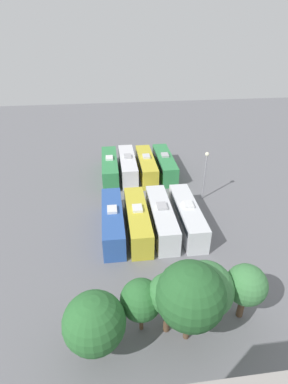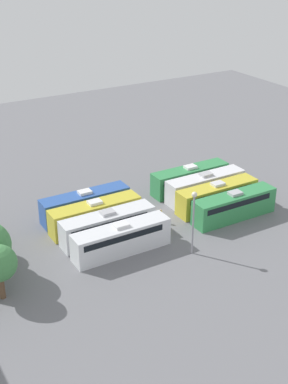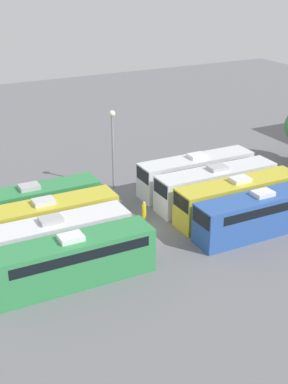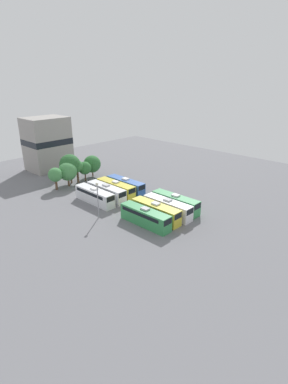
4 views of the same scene
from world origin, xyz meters
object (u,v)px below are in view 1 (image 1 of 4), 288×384
at_px(bus_2, 128,165).
at_px(bus_7, 113,221).
at_px(tree_2, 190,296).
at_px(bus_6, 138,219).
at_px(bus_1, 146,165).
at_px(bus_5, 161,217).
at_px(tree_3, 168,294).
at_px(tree_4, 141,300).
at_px(light_pole, 206,168).
at_px(bus_4, 187,215).
at_px(bus_3, 110,167).
at_px(bus_0, 165,164).
at_px(tree_1, 205,289).
at_px(worker_person, 151,194).
at_px(tree_0, 246,285).
at_px(tree_5, 94,323).

relative_size(bus_2, bus_7, 1.00).
distance_m(bus_2, tree_2, 31.88).
height_order(bus_2, bus_6, same).
distance_m(bus_1, bus_5, 15.65).
bearing_deg(tree_2, bus_7, -69.96).
relative_size(tree_3, tree_4, 1.15).
bearing_deg(tree_3, light_pole, -114.53).
bearing_deg(bus_4, bus_3, -58.91).
bearing_deg(bus_6, bus_7, -2.32).
relative_size(bus_1, bus_5, 1.00).
bearing_deg(bus_2, bus_0, 177.27).
height_order(bus_2, tree_1, tree_1).
bearing_deg(tree_1, worker_person, -86.12).
bearing_deg(bus_2, worker_person, 107.77).
distance_m(bus_0, light_pole, 10.64).
relative_size(tree_0, tree_5, 0.94).
height_order(bus_5, tree_3, tree_3).
bearing_deg(bus_1, light_pole, 129.42).
relative_size(bus_2, bus_6, 1.00).
xyz_separation_m(worker_person, tree_4, (4.05, 21.55, 2.86)).
height_order(bus_7, worker_person, bus_7).
distance_m(bus_0, bus_6, 17.20).
relative_size(worker_person, tree_0, 0.31).
relative_size(bus_4, light_pole, 1.50).
xyz_separation_m(bus_5, tree_0, (-4.88, 13.96, 2.15)).
relative_size(tree_1, tree_3, 1.03).
height_order(bus_2, tree_5, tree_5).
height_order(bus_1, tree_4, tree_4).
height_order(tree_4, tree_5, tree_5).
relative_size(tree_1, tree_4, 1.18).
relative_size(bus_5, tree_4, 2.06).
relative_size(bus_0, tree_0, 1.95).
distance_m(worker_person, tree_4, 22.11).
height_order(bus_2, tree_2, tree_2).
height_order(tree_2, tree_4, tree_2).
height_order(bus_2, bus_3, same).
xyz_separation_m(light_pole, tree_2, (8.11, 22.11, 0.02)).
distance_m(bus_3, bus_6, 16.19).
bearing_deg(bus_3, bus_2, -173.64).
xyz_separation_m(bus_3, tree_4, (-1.86, 29.95, 1.91)).
bearing_deg(light_pole, worker_person, -5.47).
xyz_separation_m(bus_0, light_pole, (-4.17, 9.19, 3.37)).
bearing_deg(bus_7, bus_2, -101.13).
bearing_deg(tree_3, worker_person, -94.90).
height_order(bus_4, worker_person, bus_4).
xyz_separation_m(bus_3, bus_4, (-9.54, 15.82, 0.00)).
xyz_separation_m(bus_5, tree_1, (-1.21, 14.02, 2.22)).
bearing_deg(bus_4, bus_5, -0.77).
relative_size(tree_4, tree_5, 0.89).
distance_m(bus_5, tree_5, 17.94).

